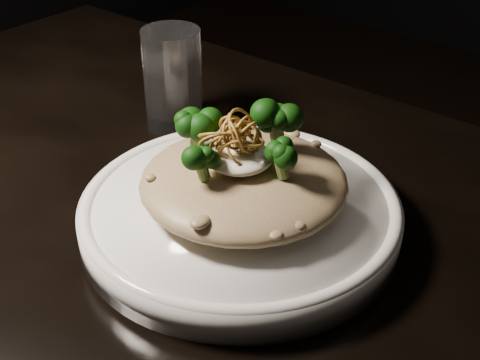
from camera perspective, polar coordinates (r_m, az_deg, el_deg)
name	(u,v)px	position (r m, az deg, el deg)	size (l,w,h in m)	color
table	(140,286)	(0.71, -8.55, -8.95)	(1.10, 0.80, 0.75)	black
plate	(240,215)	(0.63, 0.00, -3.04)	(0.30, 0.30, 0.03)	white
risotto	(244,182)	(0.61, 0.33, -0.13)	(0.19, 0.19, 0.04)	brown
broccoli	(243,135)	(0.59, 0.27, 3.90)	(0.15, 0.15, 0.05)	black
cheese	(239,157)	(0.59, -0.05, 1.95)	(0.06, 0.06, 0.02)	white
shallots	(234,127)	(0.58, -0.54, 4.55)	(0.06, 0.06, 0.04)	brown
drinking_glass	(173,80)	(0.79, -5.75, 8.53)	(0.07, 0.07, 0.12)	silver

